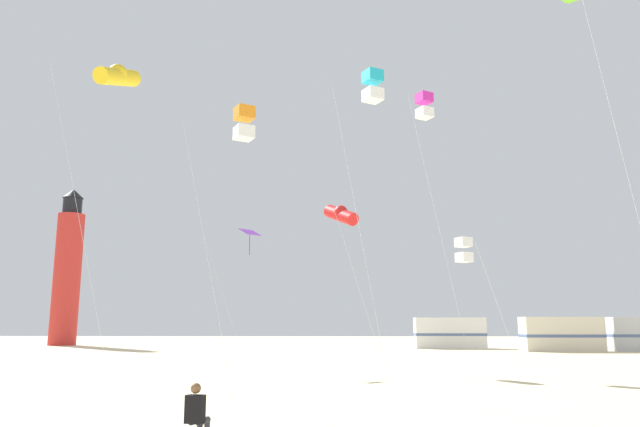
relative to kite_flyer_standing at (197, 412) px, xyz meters
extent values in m
cube|color=black|center=(-0.02, -0.08, 0.07)|extent=(0.39, 0.31, 0.52)
sphere|color=brown|center=(-0.02, -0.08, 0.45)|extent=(0.20, 0.20, 0.20)
cylinder|color=#2D2D38|center=(0.11, 0.07, -0.17)|extent=(0.23, 0.38, 0.13)
cylinder|color=#2D2D38|center=(-0.05, 0.12, -0.17)|extent=(0.23, 0.38, 0.13)
cylinder|color=silver|center=(6.79, 12.27, 5.29)|extent=(2.39, 0.58, 11.81)
cube|color=#D826A5|center=(6.51, 13.46, 11.55)|extent=(0.82, 0.82, 0.44)
cube|color=white|center=(6.51, 13.46, 10.85)|extent=(0.82, 0.82, 0.44)
cylinder|color=silver|center=(-6.71, 8.98, 5.48)|extent=(3.51, 0.79, 12.19)
cylinder|color=yellow|center=(-6.32, 10.73, 11.57)|extent=(1.23, 2.59, 1.48)
sphere|color=yellow|center=(-6.32, 10.73, 11.72)|extent=(0.76, 0.76, 0.76)
cylinder|color=silver|center=(-2.93, 17.04, 2.85)|extent=(2.86, 1.94, 6.94)
cube|color=purple|center=(-1.97, 18.46, 6.32)|extent=(1.22, 1.22, 0.40)
cylinder|color=purple|center=(-1.97, 18.46, 5.67)|extent=(0.04, 0.04, 1.10)
cylinder|color=silver|center=(3.64, 18.41, 3.40)|extent=(2.54, 1.80, 8.02)
cylinder|color=red|center=(2.75, 19.67, 7.41)|extent=(2.01, 2.44, 1.48)
sphere|color=red|center=(2.75, 19.67, 7.56)|extent=(0.76, 0.76, 0.76)
cylinder|color=silver|center=(11.28, 5.73, 6.12)|extent=(2.22, 0.35, 13.47)
cylinder|color=silver|center=(-1.43, 6.42, 3.91)|extent=(2.34, 1.80, 9.05)
cube|color=orange|center=(-0.54, 7.58, 8.78)|extent=(0.82, 0.82, 0.44)
cube|color=white|center=(-0.54, 7.58, 8.08)|extent=(0.82, 0.82, 0.44)
cylinder|color=silver|center=(9.59, 14.46, 2.19)|extent=(2.36, 2.38, 5.62)
cube|color=white|center=(8.41, 15.63, 5.35)|extent=(0.82, 0.82, 0.44)
cube|color=white|center=(8.41, 15.63, 4.65)|extent=(0.82, 0.82, 0.44)
cylinder|color=silver|center=(3.37, 7.65, 4.75)|extent=(1.83, 1.17, 10.73)
cube|color=#1EB2D1|center=(3.95, 8.56, 10.47)|extent=(0.82, 0.82, 0.44)
cube|color=white|center=(3.95, 8.56, 9.77)|extent=(0.82, 0.82, 0.44)
cylinder|color=red|center=(-26.66, 50.81, 6.39)|extent=(2.80, 2.80, 14.00)
cylinder|color=black|center=(-26.66, 50.81, 14.29)|extent=(2.00, 2.00, 1.80)
cone|color=black|center=(-26.66, 50.81, 15.69)|extent=(2.20, 2.20, 1.00)
cube|color=white|center=(12.77, 44.78, 0.79)|extent=(6.44, 2.40, 2.80)
cube|color=#4C608C|center=(12.77, 44.78, 0.65)|extent=(6.48, 2.44, 0.24)
cube|color=beige|center=(21.01, 39.20, 0.79)|extent=(6.42, 2.35, 2.80)
cube|color=#4C608C|center=(21.01, 39.20, 0.65)|extent=(6.46, 2.39, 0.24)
camera|label=1|loc=(2.78, -11.70, 1.67)|focal=33.24mm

